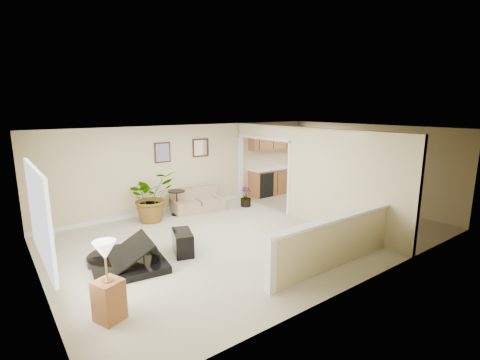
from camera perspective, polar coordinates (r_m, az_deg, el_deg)
floor at (r=8.54m, az=2.26°, el=-8.78°), size 9.00×9.00×0.00m
back_wall at (r=10.64m, az=-7.87°, el=2.23°), size 9.00×0.04×2.50m
front_wall at (r=6.22m, az=20.05°, el=-5.30°), size 9.00×0.04×2.50m
left_wall at (r=6.47m, az=-30.58°, el=-5.59°), size 0.04×6.00×2.50m
right_wall at (r=11.51m, az=20.06°, el=2.35°), size 0.04×6.00×2.50m
ceiling at (r=8.01m, az=2.41°, el=8.21°), size 9.00×6.00×0.04m
kitchen_vinyl at (r=10.70m, az=15.57°, el=-4.90°), size 2.70×6.00×0.01m
interior_partition at (r=9.57m, az=9.79°, el=0.91°), size 0.18×5.99×2.50m
pony_half_wall at (r=6.89m, az=15.06°, el=-9.73°), size 3.42×0.22×1.00m
left_window at (r=5.94m, az=-30.09°, el=-4.98°), size 0.05×2.15×1.45m
wall_art_left at (r=10.12m, az=-12.60°, el=4.43°), size 0.48×0.04×0.58m
wall_mirror at (r=10.68m, az=-6.47°, el=5.29°), size 0.55×0.04×0.55m
kitchen_cabinets at (r=12.33m, az=5.89°, el=1.81°), size 2.36×0.65×2.33m
piano at (r=7.01m, az=-18.57°, el=-9.57°), size 1.66×1.71×1.25m
piano_bench at (r=7.47m, az=-9.39°, el=-10.08°), size 0.57×0.79×0.48m
loveseat at (r=10.40m, az=-7.12°, el=-3.20°), size 1.60×1.05×0.85m
accent_table at (r=10.01m, az=-10.32°, el=-3.14°), size 0.48×0.48×0.70m
palm_plant at (r=9.59m, az=-14.37°, el=-2.69°), size 1.46×1.35×1.35m
small_plant at (r=10.72m, az=0.94°, el=-2.99°), size 0.37×0.37×0.61m
lamp_stand at (r=5.48m, az=-20.86°, el=-16.11°), size 0.46×0.46×1.20m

